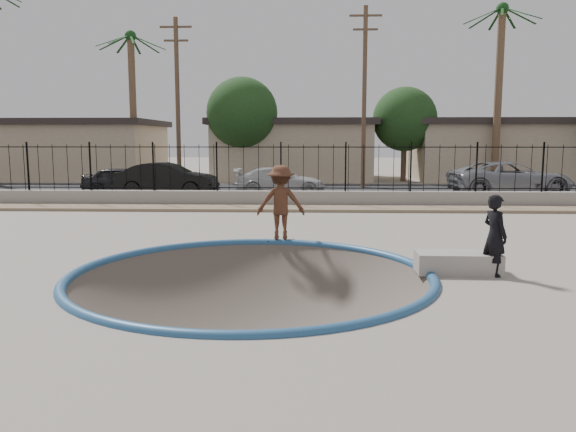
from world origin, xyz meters
The scene contains 24 objects.
ground centered at (0.00, 12.00, -1.10)m, with size 120.00×120.00×2.20m, color gray.
bowl_pit centered at (0.00, -1.00, 0.00)m, with size 6.84×6.84×1.80m, color #534840, non-canonical shape.
coping_ring centered at (0.00, -1.00, 0.00)m, with size 7.04×7.04×0.20m, color #26517D.
rock_strip centered at (0.00, 9.20, 0.06)m, with size 42.00×1.60×0.11m, color #937C60.
retaining_wall centered at (0.00, 10.30, 0.30)m, with size 42.00×0.45×0.60m, color gray.
fence centered at (0.00, 10.30, 1.50)m, with size 40.00×0.04×1.80m.
street centered at (0.00, 17.00, 0.02)m, with size 90.00×8.00×0.04m, color black.
house_west centered at (-15.00, 26.50, 1.97)m, with size 11.60×8.60×3.90m.
house_center centered at (0.00, 26.50, 1.97)m, with size 10.60×8.60×3.90m.
house_east centered at (14.00, 26.50, 1.97)m, with size 12.60×8.60×3.90m.
palm_mid centered at (-10.00, 24.00, 6.69)m, with size 2.30×2.30×9.30m.
palm_right centered at (12.00, 22.00, 7.33)m, with size 2.30×2.30×10.30m.
utility_pole_left centered at (-6.00, 19.00, 4.70)m, with size 1.70×0.24×9.00m.
utility_pole_mid centered at (4.00, 19.00, 4.96)m, with size 1.70×0.24×9.50m.
street_tree_left centered at (-3.00, 23.00, 4.19)m, with size 4.32×4.32×6.36m.
street_tree_mid centered at (7.00, 24.00, 3.84)m, with size 3.96×3.96×5.83m.
skater centered at (0.39, 2.48, 0.93)m, with size 1.20×0.69×1.85m, color brown.
skateboard centered at (0.39, 2.48, 0.05)m, with size 0.74×0.33×0.06m.
videographer centered at (4.62, -0.83, 0.78)m, with size 0.57×0.37×1.56m, color black.
concrete_ledge centered at (4.00, -0.64, 0.20)m, with size 1.60×0.70×0.40m, color gray.
car_a centered at (-7.82, 15.00, 0.67)m, with size 1.50×3.74×1.27m, color #232326.
car_b centered at (-5.40, 13.93, 0.79)m, with size 1.59×4.57×1.50m, color black.
car_c centered at (-0.29, 15.00, 0.66)m, with size 1.74×4.28×1.24m, color silver.
car_d centered at (10.46, 15.00, 0.81)m, with size 2.57×5.57×1.55m, color gray.
Camera 1 is at (1.09, -11.47, 2.57)m, focal length 35.00 mm.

